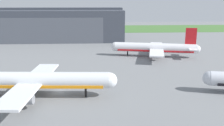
# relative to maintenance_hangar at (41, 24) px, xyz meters

# --- Properties ---
(ground_plane) EXTENTS (440.00, 440.00, 0.00)m
(ground_plane) POSITION_rel_maintenance_hangar_xyz_m (25.66, -99.22, -9.38)
(ground_plane) COLOR slate
(grass_field_strip) EXTENTS (440.00, 56.00, 0.08)m
(grass_field_strip) POSITION_rel_maintenance_hangar_xyz_m (25.66, 53.94, -9.34)
(grass_field_strip) COLOR #467336
(grass_field_strip) RESTS_ON ground_plane
(maintenance_hangar) EXTENTS (104.15, 41.08, 19.67)m
(maintenance_hangar) POSITION_rel_maintenance_hangar_xyz_m (0.00, 0.00, 0.00)
(maintenance_hangar) COLOR #383D47
(maintenance_hangar) RESTS_ON ground_plane
(airliner_near_left) EXTENTS (42.25, 35.48, 13.95)m
(airliner_near_left) POSITION_rel_maintenance_hangar_xyz_m (20.39, -101.55, -5.04)
(airliner_near_left) COLOR silver
(airliner_near_left) RESTS_ON ground_plane
(airliner_far_left) EXTENTS (38.38, 32.83, 13.01)m
(airliner_far_left) POSITION_rel_maintenance_hangar_xyz_m (61.68, -56.30, -5.52)
(airliner_far_left) COLOR silver
(airliner_far_left) RESTS_ON ground_plane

